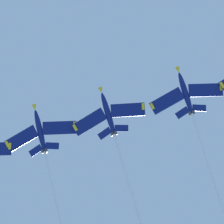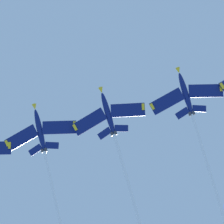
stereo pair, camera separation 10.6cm
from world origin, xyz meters
The scene contains 3 objects.
jet_inner_left centered at (15.09, -2.38, 135.38)m, with size 36.30×33.32×19.91m.
jet_centre centered at (2.50, 14.38, 133.92)m, with size 38.80×34.20×20.93m.
jet_inner_right centered at (-11.58, 27.42, 135.86)m, with size 36.70×33.38×20.19m.
Camera 1 is at (-11.51, -3.72, 1.92)m, focal length 82.94 mm.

